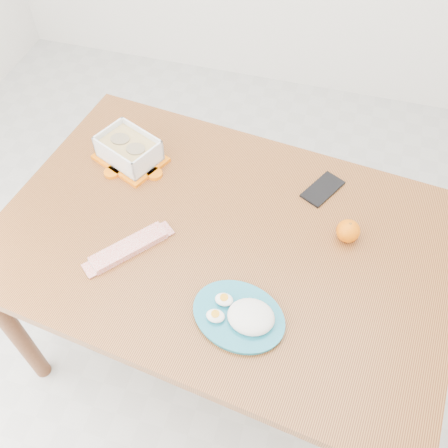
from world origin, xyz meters
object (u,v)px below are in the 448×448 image
(food_container, at_px, (129,150))
(dining_table, at_px, (224,252))
(smartphone, at_px, (323,189))
(orange_fruit, at_px, (348,231))
(rice_plate, at_px, (243,315))

(food_container, bearing_deg, dining_table, -5.95)
(smartphone, bearing_deg, orange_fruit, -32.49)
(dining_table, relative_size, smartphone, 9.90)
(food_container, xyz_separation_m, orange_fruit, (0.75, -0.13, -0.01))
(food_container, height_order, smartphone, food_container)
(dining_table, bearing_deg, orange_fruit, 21.68)
(rice_plate, bearing_deg, food_container, 151.75)
(orange_fruit, height_order, rice_plate, orange_fruit)
(food_container, xyz_separation_m, rice_plate, (0.52, -0.48, -0.02))
(orange_fruit, xyz_separation_m, smartphone, (-0.10, 0.17, -0.03))
(smartphone, bearing_deg, dining_table, -105.99)
(dining_table, xyz_separation_m, rice_plate, (0.12, -0.25, 0.11))
(food_container, bearing_deg, orange_fruit, 13.80)
(rice_plate, bearing_deg, smartphone, 90.00)
(food_container, xyz_separation_m, smartphone, (0.66, 0.04, -0.04))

